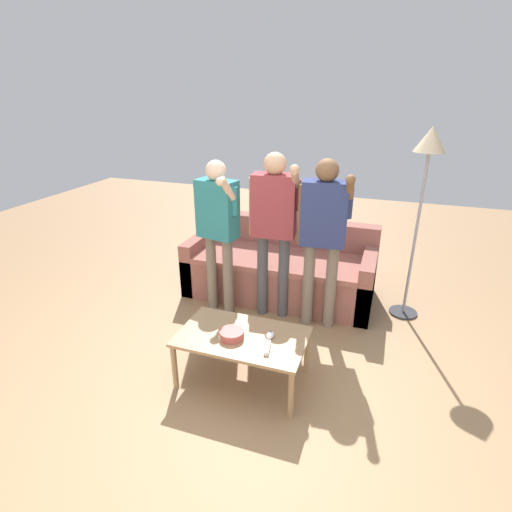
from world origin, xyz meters
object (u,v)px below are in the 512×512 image
Objects in this scene: floor_lamp at (428,162)px; player_right at (324,226)px; couch at (281,269)px; snack_bowl at (232,334)px; coffee_table at (242,341)px; game_remote_wand_near at (267,348)px; game_remote_nunchuk at (270,335)px; game_remote_wand_far at (228,336)px; player_center at (274,218)px; player_left at (218,221)px.

floor_lamp is 1.15× the size of player_right.
snack_bowl is at bearing -87.87° from couch.
coffee_table is 0.53× the size of floor_lamp.
player_right is at bearing 81.32° from game_remote_wand_near.
coffee_table is 0.23m from game_remote_nunchuk.
game_remote_wand_near is (0.02, -0.15, -0.01)m from game_remote_nunchuk.
couch is 1.54m from game_remote_nunchuk.
snack_bowl reaches higher than game_remote_wand_near.
game_remote_wand_far is (-1.30, -1.56, -1.13)m from floor_lamp.
player_right is (0.41, 1.00, 0.65)m from coffee_table.
snack_bowl is at bearing -114.01° from player_right.
player_center is 0.48m from player_right.
player_left is (-0.61, 0.95, 0.62)m from coffee_table.
game_remote_nunchuk is (0.21, 0.04, 0.07)m from coffee_table.
player_center is at bearing 174.46° from player_right.
player_center reaches higher than game_remote_nunchuk.
player_left is 11.68× the size of game_remote_wand_far.
player_right is 12.13× the size of game_remote_wand_far.
player_right is 1.27m from game_remote_wand_near.
snack_bowl is 1.26m from player_left.
player_center reaches higher than game_remote_wand_near.
game_remote_nunchuk is 0.54× the size of game_remote_wand_near.
couch is at bearing 134.97° from player_right.
game_remote_nunchuk is 0.05× the size of player_right.
floor_lamp is 11.53× the size of game_remote_wand_near.
player_center is (-1.28, -0.45, -0.52)m from floor_lamp.
player_right is (-0.81, -0.50, -0.54)m from floor_lamp.
floor_lamp reaches higher than couch.
snack_bowl is at bearing 169.75° from game_remote_wand_near.
game_remote_nunchuk is at bearing 18.37° from snack_bowl.
couch is 0.89m from player_center.
floor_lamp is at bearing 16.71° from player_left.
game_remote_wand_near is at bearing -121.28° from floor_lamp.
couch is 1.03m from player_left.
couch is 10.79× the size of snack_bowl.
couch is 1.23× the size of player_center.
floor_lamp is at bearing 50.13° from game_remote_wand_far.
game_remote_nunchuk reaches higher than game_remote_wand_far.
floor_lamp reaches higher than game_remote_wand_far.
couch is at bearing 102.38° from game_remote_wand_near.
game_remote_wand_far is at bearing -161.99° from game_remote_nunchuk.
game_remote_wand_near reaches higher than coffee_table.
snack_bowl is 1.16× the size of game_remote_wand_near.
player_right reaches higher than game_remote_nunchuk.
player_center reaches higher than game_remote_wand_far.
player_left is (-0.82, 0.91, 0.54)m from game_remote_nunchuk.
game_remote_wand_near is at bearing -10.25° from snack_bowl.
player_left is at bearing -177.15° from player_right.
player_right reaches higher than game_remote_wand_far.
game_remote_nunchuk is 0.05× the size of player_center.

